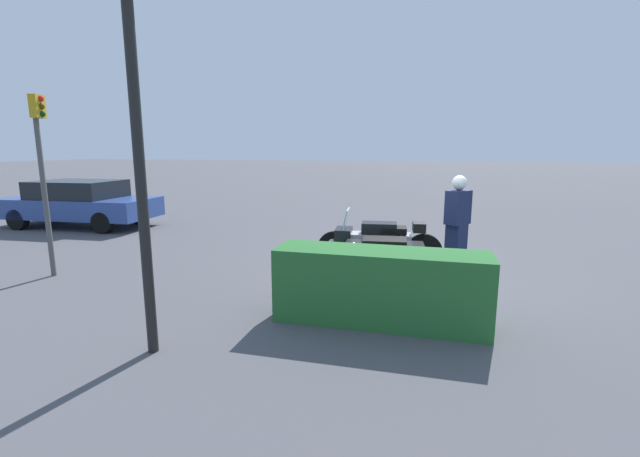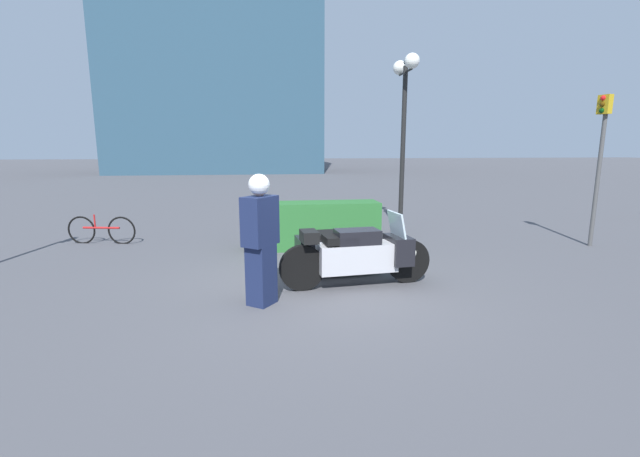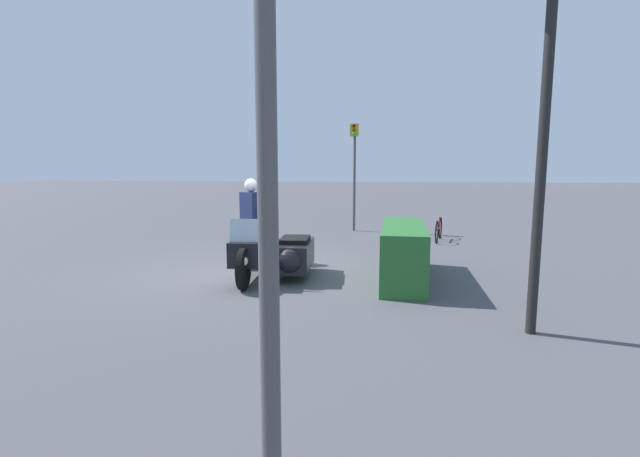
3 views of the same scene
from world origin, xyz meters
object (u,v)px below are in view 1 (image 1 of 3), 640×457
hedge_bush_curbside (381,287)px  traffic_light_near (42,159)px  parked_car_background (79,203)px  police_motorcycle (376,248)px  officer_rider (457,218)px  twin_lamp_post (130,47)px

hedge_bush_curbside → traffic_light_near: size_ratio=0.87×
parked_car_background → hedge_bush_curbside: bearing=149.1°
police_motorcycle → traffic_light_near: bearing=10.4°
officer_rider → hedge_bush_curbside: (1.15, 3.34, -0.46)m
police_motorcycle → traffic_light_near: 6.29m
twin_lamp_post → traffic_light_near: (3.69, -2.20, -1.22)m
traffic_light_near → parked_car_background: bearing=116.6°
hedge_bush_curbside → traffic_light_near: (6.17, -0.67, 1.66)m
officer_rider → hedge_bush_curbside: 3.56m
police_motorcycle → hedge_bush_curbside: (-0.35, 2.36, 0.02)m
traffic_light_near → police_motorcycle: bearing=3.7°
parked_car_background → twin_lamp_post: bearing=134.4°
officer_rider → parked_car_background: officer_rider is taller
police_motorcycle → twin_lamp_post: (2.13, 3.90, 2.91)m
officer_rider → hedge_bush_curbside: bearing=-72.1°
officer_rider → traffic_light_near: traffic_light_near is taller
officer_rider → parked_car_background: bearing=-152.4°
officer_rider → police_motorcycle: bearing=-110.0°
police_motorcycle → officer_rider: (-1.50, -0.98, 0.49)m
police_motorcycle → traffic_light_near: size_ratio=0.76×
hedge_bush_curbside → twin_lamp_post: twin_lamp_post is taller
twin_lamp_post → traffic_light_near: bearing=-30.8°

